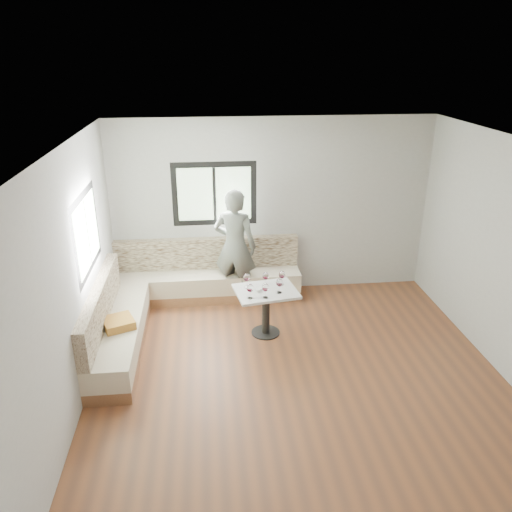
# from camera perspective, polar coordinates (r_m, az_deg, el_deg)

# --- Properties ---
(room) EXTENTS (5.01, 5.01, 2.81)m
(room) POSITION_cam_1_polar(r_m,az_deg,el_deg) (5.63, 4.36, -1.60)
(room) COLOR brown
(room) RESTS_ON ground
(banquette) EXTENTS (2.90, 2.80, 0.95)m
(banquette) POSITION_cam_1_polar(r_m,az_deg,el_deg) (7.43, -9.59, -4.79)
(banquette) COLOR #986544
(banquette) RESTS_ON ground
(table) EXTENTS (0.91, 0.76, 0.67)m
(table) POSITION_cam_1_polar(r_m,az_deg,el_deg) (6.88, 1.14, -5.19)
(table) COLOR black
(table) RESTS_ON ground
(person) EXTENTS (0.77, 0.64, 1.82)m
(person) POSITION_cam_1_polar(r_m,az_deg,el_deg) (7.65, -2.41, 1.10)
(person) COLOR slate
(person) RESTS_ON ground
(olive_ramekin) EXTENTS (0.09, 0.09, 0.04)m
(olive_ramekin) POSITION_cam_1_polar(r_m,az_deg,el_deg) (6.77, 0.24, -3.86)
(olive_ramekin) COLOR white
(olive_ramekin) RESTS_ON table
(wine_glass_a) EXTENTS (0.09, 0.09, 0.20)m
(wine_glass_a) POSITION_cam_1_polar(r_m,az_deg,el_deg) (6.52, -0.68, -3.74)
(wine_glass_a) COLOR white
(wine_glass_a) RESTS_ON table
(wine_glass_b) EXTENTS (0.09, 0.09, 0.20)m
(wine_glass_b) POSITION_cam_1_polar(r_m,az_deg,el_deg) (6.54, 1.08, -3.67)
(wine_glass_b) COLOR white
(wine_glass_b) RESTS_ON table
(wine_glass_c) EXTENTS (0.09, 0.09, 0.20)m
(wine_glass_c) POSITION_cam_1_polar(r_m,az_deg,el_deg) (6.68, 2.69, -3.11)
(wine_glass_c) COLOR white
(wine_glass_c) RESTS_ON table
(wine_glass_d) EXTENTS (0.09, 0.09, 0.20)m
(wine_glass_d) POSITION_cam_1_polar(r_m,az_deg,el_deg) (6.86, 1.12, -2.36)
(wine_glass_d) COLOR white
(wine_glass_d) RESTS_ON table
(wine_glass_e) EXTENTS (0.09, 0.09, 0.20)m
(wine_glass_e) POSITION_cam_1_polar(r_m,az_deg,el_deg) (6.91, 2.98, -2.20)
(wine_glass_e) COLOR white
(wine_glass_e) RESTS_ON table
(wine_glass_f) EXTENTS (0.09, 0.09, 0.20)m
(wine_glass_f) POSITION_cam_1_polar(r_m,az_deg,el_deg) (6.82, -1.06, -2.52)
(wine_glass_f) COLOR white
(wine_glass_f) RESTS_ON table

